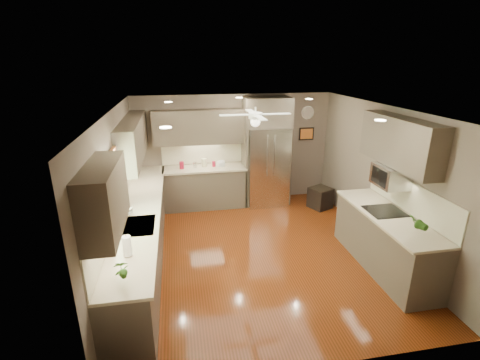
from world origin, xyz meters
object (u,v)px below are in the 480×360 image
object	(u,v)px
potted_plant_left	(120,269)
canister_a	(182,165)
refrigerator	(267,154)
canister_b	(195,165)
bowl	(221,165)
potted_plant_right	(417,223)
canister_d	(214,164)
canister_c	(204,163)
stool	(320,198)
paper_towel	(127,246)
soap_bottle	(129,210)
microwave	(391,176)

from	to	relation	value
potted_plant_left	canister_a	bearing A→B (deg)	79.51
canister_a	refrigerator	distance (m)	1.93
canister_b	potted_plant_left	size ratio (longest dim) A/B	0.41
bowl	potted_plant_right	bearing A→B (deg)	-58.12
refrigerator	canister_b	bearing A→B (deg)	178.62
canister_d	canister_c	bearing A→B (deg)	177.24
stool	paper_towel	bearing A→B (deg)	-142.03
stool	soap_bottle	bearing A→B (deg)	-155.81
bowl	stool	world-z (taller)	bowl
microwave	refrigerator	bearing A→B (deg)	116.09
canister_b	canister_c	bearing A→B (deg)	9.81
canister_a	potted_plant_right	distance (m)	4.79
potted_plant_right	microwave	size ratio (longest dim) A/B	0.58
canister_d	refrigerator	bearing A→B (deg)	-3.09
canister_a	canister_b	world-z (taller)	canister_a
refrigerator	stool	bearing A→B (deg)	-23.98
potted_plant_right	stool	world-z (taller)	potted_plant_right
soap_bottle	canister_a	bearing A→B (deg)	69.57
potted_plant_right	canister_d	bearing A→B (deg)	123.39
canister_a	bowl	world-z (taller)	canister_a
bowl	microwave	xyz separation A→B (m)	(2.38, -2.74, 0.51)
canister_c	potted_plant_left	xyz separation A→B (m)	(-1.25, -4.09, 0.06)
soap_bottle	potted_plant_right	size ratio (longest dim) A/B	0.54
refrigerator	bowl	bearing A→B (deg)	178.15
canister_b	canister_a	bearing A→B (deg)	-176.96
refrigerator	paper_towel	xyz separation A→B (m)	(-2.66, -3.49, -0.11)
canister_d	paper_towel	distance (m)	3.84
soap_bottle	stool	world-z (taller)	soap_bottle
microwave	paper_towel	world-z (taller)	microwave
microwave	stool	world-z (taller)	microwave
canister_a	potted_plant_right	world-z (taller)	potted_plant_right
canister_a	canister_c	bearing A→B (deg)	5.90
refrigerator	canister_a	bearing A→B (deg)	179.29
paper_towel	canister_d	bearing A→B (deg)	67.75
soap_bottle	microwave	distance (m)	4.15
microwave	paper_towel	bearing A→B (deg)	-168.90
stool	canister_a	bearing A→B (deg)	170.09
canister_c	stool	world-z (taller)	canister_c
canister_a	potted_plant_left	distance (m)	4.11
soap_bottle	canister_c	bearing A→B (deg)	60.04
soap_bottle	bowl	bearing A→B (deg)	53.25
canister_b	microwave	world-z (taller)	microwave
potted_plant_left	stool	distance (m)	5.25
canister_b	paper_towel	world-z (taller)	paper_towel
microwave	potted_plant_left	bearing A→B (deg)	-161.88
canister_d	potted_plant_right	size ratio (longest dim) A/B	0.37
canister_a	microwave	distance (m)	4.27
soap_bottle	potted_plant_right	distance (m)	4.20
paper_towel	stool	bearing A→B (deg)	37.97
canister_a	microwave	size ratio (longest dim) A/B	0.29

